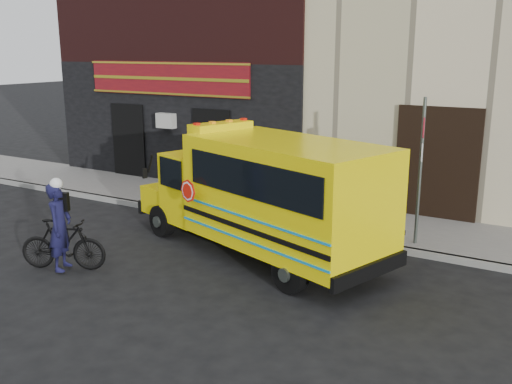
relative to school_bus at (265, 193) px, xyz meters
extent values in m
plane|color=black|center=(-1.33, -0.81, -1.51)|extent=(120.00, 120.00, 0.00)
cube|color=gray|center=(-1.33, 1.79, -1.43)|extent=(40.00, 0.20, 0.15)
cube|color=#615F5B|center=(-1.33, 3.29, -1.43)|extent=(40.00, 3.00, 0.15)
cube|color=beige|center=(-1.33, 9.69, 4.64)|extent=(20.00, 10.00, 12.00)
cube|color=black|center=(-6.33, 4.74, 0.64)|extent=(10.00, 0.30, 4.00)
cube|color=black|center=(-6.33, 4.74, 4.14)|extent=(10.00, 0.28, 3.00)
cube|color=#550C14|center=(-6.33, 4.57, 2.14)|extent=(6.50, 0.12, 1.10)
cube|color=black|center=(-8.13, 4.59, -0.11)|extent=(1.30, 0.10, 2.50)
cube|color=black|center=(-4.53, 4.59, -0.11)|extent=(1.30, 0.10, 2.50)
cylinder|color=black|center=(-2.98, 0.02, -1.11)|extent=(0.85, 0.52, 0.80)
cylinder|color=black|center=(-2.37, 1.82, -1.11)|extent=(0.85, 0.52, 0.80)
cylinder|color=black|center=(1.37, -1.47, -1.11)|extent=(0.85, 0.52, 0.80)
cylinder|color=black|center=(1.98, 0.33, -1.11)|extent=(0.85, 0.52, 0.80)
cube|color=yellow|center=(-3.10, 1.06, -0.71)|extent=(1.59, 2.22, 0.70)
cube|color=black|center=(-3.62, 1.24, -0.96)|extent=(0.77, 1.98, 0.35)
cube|color=yellow|center=(-2.06, 0.71, -0.21)|extent=(1.81, 2.37, 1.70)
cube|color=black|center=(-2.60, 0.89, 0.19)|extent=(0.64, 1.72, 0.90)
cube|color=yellow|center=(0.64, -0.21, 0.11)|extent=(4.97, 3.53, 2.25)
cube|color=black|center=(2.79, -0.95, -0.96)|extent=(0.82, 2.12, 0.30)
cube|color=black|center=(0.37, -1.29, 0.59)|extent=(3.70, 1.30, 0.75)
cube|color=yellow|center=(-1.49, 0.51, 1.27)|extent=(0.99, 1.68, 0.28)
cylinder|color=red|center=(-1.49, -0.86, 0.04)|extent=(0.50, 0.20, 0.52)
cylinder|color=#444D47|center=(2.83, 2.23, 0.28)|extent=(0.08, 0.08, 3.58)
cube|color=#A71327|center=(2.85, 2.15, 1.40)|extent=(0.11, 0.30, 0.45)
cube|color=white|center=(2.85, 2.15, 0.84)|extent=(0.11, 0.30, 0.39)
imported|color=black|center=(-3.38, -2.81, -0.95)|extent=(1.92, 1.24, 1.12)
imported|color=#111133|center=(-3.32, -2.90, -0.57)|extent=(0.69, 0.81, 1.88)
camera|label=1|loc=(5.95, -10.73, 3.11)|focal=40.00mm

